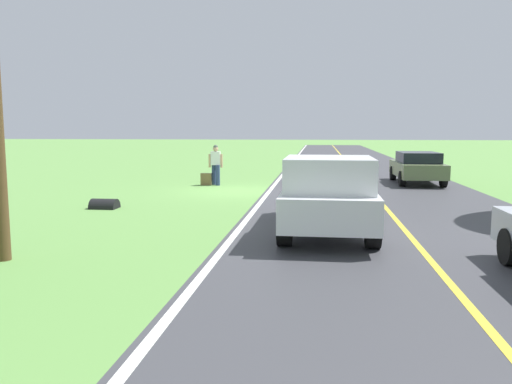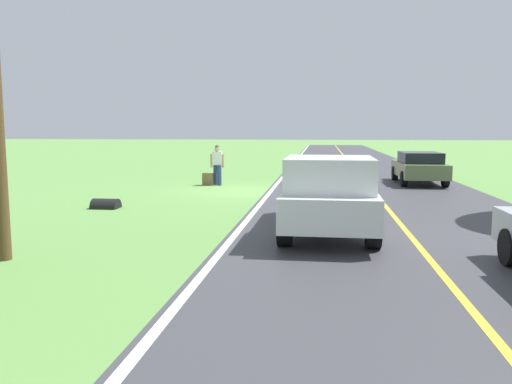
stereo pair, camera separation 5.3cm
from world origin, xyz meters
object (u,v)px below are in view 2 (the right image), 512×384
Objects in this scene: hitchhiker_walking at (217,163)px; sedan_near_oncoming at (419,167)px; pickup_truck_passing at (329,192)px; suitcase_carried at (208,179)px.

hitchhiker_walking is 0.40× the size of sedan_near_oncoming.
pickup_truck_passing is 12.30m from sedan_near_oncoming.
suitcase_carried is 10.99m from pickup_truck_passing.
pickup_truck_passing is (-4.66, 9.81, -0.01)m from hitchhiker_walking.
hitchhiker_walking is 0.32× the size of pickup_truck_passing.
hitchhiker_walking reaches higher than sedan_near_oncoming.
sedan_near_oncoming is (-8.81, -1.76, -0.23)m from hitchhiker_walking.
sedan_near_oncoming reaches higher than suitcase_carried.
suitcase_carried is 0.12× the size of sedan_near_oncoming.
hitchhiker_walking is at bearing 100.86° from suitcase_carried.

